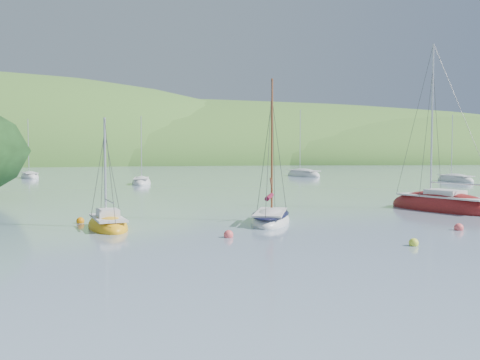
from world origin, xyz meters
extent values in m
plane|color=#748DA0|center=(0.00, 0.00, 0.00)|extent=(700.00, 700.00, 0.00)
ellipsoid|color=#356024|center=(0.00, 170.00, 0.00)|extent=(440.00, 110.00, 44.00)
ellipsoid|color=#356024|center=(90.00, 160.00, 0.00)|extent=(240.00, 100.00, 34.00)
ellipsoid|color=white|center=(-0.25, 6.33, 0.10)|extent=(3.89, 6.02, 1.38)
cube|color=silver|center=(-0.29, 6.22, 0.60)|extent=(2.97, 4.67, 0.10)
cylinder|color=brown|center=(-0.02, 6.97, 4.33)|extent=(0.12, 0.12, 7.53)
ellipsoid|color=black|center=(-0.25, 6.33, 0.50)|extent=(3.83, 5.95, 0.24)
cylinder|color=maroon|center=(-0.48, 5.69, 1.51)|extent=(1.16, 2.63, 0.24)
ellipsoid|color=maroon|center=(12.64, 9.94, 0.16)|extent=(5.64, 8.74, 2.28)
cube|color=silver|center=(12.70, 9.79, 0.96)|extent=(4.31, 6.78, 0.10)
cylinder|color=silver|center=(12.28, 10.87, 6.09)|extent=(0.12, 0.12, 10.34)
cube|color=silver|center=(12.70, 9.79, 1.20)|extent=(2.28, 2.72, 0.42)
cylinder|color=silver|center=(13.00, 9.02, 1.87)|extent=(1.52, 3.73, 0.09)
ellipsoid|color=orange|center=(-9.09, 5.82, 0.09)|extent=(2.83, 5.05, 1.30)
cube|color=silver|center=(-9.07, 5.73, 0.57)|extent=(2.15, 3.92, 0.10)
cylinder|color=silver|center=(-9.21, 6.38, 3.14)|extent=(0.12, 0.12, 5.23)
cube|color=silver|center=(-9.07, 5.73, 0.81)|extent=(1.28, 1.52, 0.42)
cylinder|color=silver|center=(-8.97, 5.27, 1.48)|extent=(0.56, 2.25, 0.09)
ellipsoid|color=white|center=(-6.86, 42.64, 0.12)|extent=(2.55, 6.39, 1.71)
cube|color=silver|center=(-6.87, 42.52, 0.73)|extent=(1.92, 4.98, 0.10)
cylinder|color=silver|center=(-6.82, 43.40, 4.46)|extent=(0.12, 0.12, 7.53)
ellipsoid|color=white|center=(18.22, 57.27, 0.15)|extent=(4.87, 8.44, 2.17)
cube|color=silver|center=(18.27, 57.12, 0.92)|extent=(3.70, 6.56, 0.10)
cylinder|color=silver|center=(17.96, 58.20, 5.67)|extent=(0.12, 0.12, 9.58)
ellipsoid|color=white|center=(-22.75, 60.34, 0.13)|extent=(4.24, 7.02, 1.81)
cube|color=silver|center=(-22.71, 60.21, 0.77)|extent=(3.23, 5.45, 0.10)
cylinder|color=silver|center=(-23.00, 61.09, 4.71)|extent=(0.12, 0.12, 7.95)
ellipsoid|color=white|center=(33.33, 40.17, 0.13)|extent=(2.79, 6.81, 1.82)
cube|color=silver|center=(33.34, 40.03, 0.78)|extent=(2.09, 5.30, 0.10)
cylinder|color=silver|center=(33.28, 40.96, 4.74)|extent=(0.12, 0.12, 8.00)
sphere|color=#E0F238|center=(3.88, -1.90, 0.12)|extent=(0.41, 0.41, 0.41)
sphere|color=#F35354|center=(-3.44, 1.79, 0.12)|extent=(0.45, 0.45, 0.45)
sphere|color=orange|center=(12.61, 7.59, 0.12)|extent=(0.46, 0.46, 0.46)
sphere|color=orange|center=(-10.68, 8.19, 0.12)|extent=(0.43, 0.43, 0.43)
sphere|color=#F35354|center=(8.40, 1.73, 0.12)|extent=(0.47, 0.47, 0.47)
camera|label=1|loc=(-7.72, -22.47, 4.04)|focal=40.00mm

